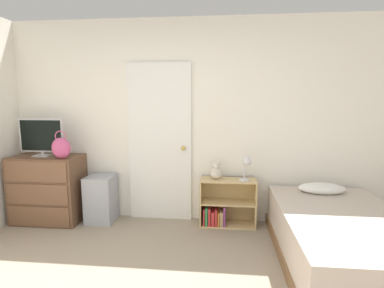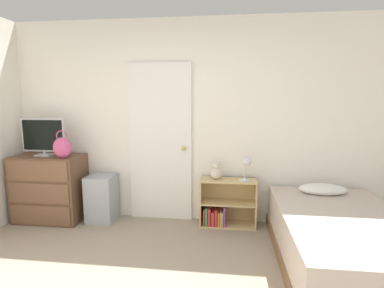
% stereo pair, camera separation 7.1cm
% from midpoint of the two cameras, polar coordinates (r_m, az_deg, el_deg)
% --- Properties ---
extents(wall_back, '(10.00, 0.06, 2.55)m').
position_cam_midpoint_polar(wall_back, '(3.85, -2.87, 4.23)').
color(wall_back, white).
rests_on(wall_back, ground_plane).
extents(door_closed, '(0.81, 0.09, 2.01)m').
position_cam_midpoint_polar(door_closed, '(3.86, -5.52, 0.21)').
color(door_closed, white).
rests_on(door_closed, ground_plane).
extents(dresser, '(0.85, 0.48, 0.85)m').
position_cam_midpoint_polar(dresser, '(4.31, -25.03, -7.58)').
color(dresser, brown).
rests_on(dresser, ground_plane).
extents(tv, '(0.56, 0.16, 0.47)m').
position_cam_midpoint_polar(tv, '(4.20, -26.05, 1.31)').
color(tv, '#B7B7BC').
rests_on(tv, dresser).
extents(handbag, '(0.23, 0.13, 0.34)m').
position_cam_midpoint_polar(handbag, '(3.93, -22.99, -0.60)').
color(handbag, '#C64C7F').
rests_on(handbag, dresser).
extents(storage_bin, '(0.34, 0.35, 0.60)m').
position_cam_midpoint_polar(storage_bin, '(4.09, -16.28, -9.84)').
color(storage_bin, '#999EA8').
rests_on(storage_bin, ground_plane).
extents(bookshelf, '(0.69, 0.28, 0.59)m').
position_cam_midpoint_polar(bookshelf, '(3.84, 6.55, -11.75)').
color(bookshelf, tan).
rests_on(bookshelf, ground_plane).
extents(teddy_bear, '(0.15, 0.15, 0.22)m').
position_cam_midpoint_polar(teddy_bear, '(3.70, 5.17, -5.25)').
color(teddy_bear, beige).
rests_on(teddy_bear, bookshelf).
extents(desk_lamp, '(0.14, 0.14, 0.30)m').
position_cam_midpoint_polar(desk_lamp, '(3.64, 10.91, -3.72)').
color(desk_lamp, silver).
rests_on(desk_lamp, bookshelf).
extents(bed, '(1.17, 1.90, 0.61)m').
position_cam_midpoint_polar(bed, '(3.28, 27.34, -16.07)').
color(bed, brown).
rests_on(bed, ground_plane).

